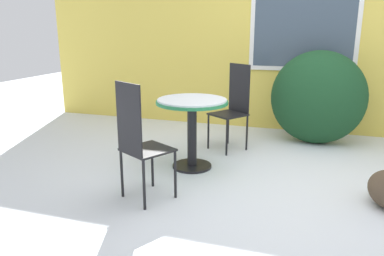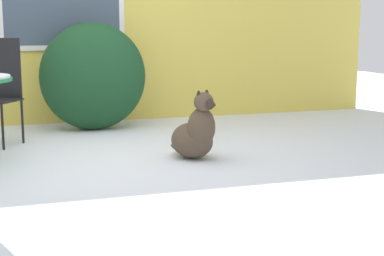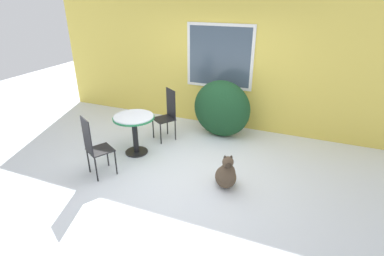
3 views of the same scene
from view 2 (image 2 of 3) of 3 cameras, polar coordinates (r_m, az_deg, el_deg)
The scene contains 5 objects.
ground_plane at distance 5.12m, azimuth -9.45°, elevation -3.30°, with size 16.00×16.00×0.00m, color silver.
house_wall at distance 7.17m, azimuth -12.42°, elevation 11.56°, with size 8.00×0.10×2.76m.
shrub_left at distance 6.63m, azimuth -9.55°, elevation 4.93°, with size 1.18×0.61×1.19m.
patio_chair_near_table at distance 6.04m, azimuth -18.04°, elevation 3.63°, with size 0.51×0.51×1.04m.
dog at distance 5.13m, azimuth 0.34°, elevation -0.57°, with size 0.47×0.58×0.62m.
Camera 2 is at (-0.70, -4.93, 1.16)m, focal length 55.00 mm.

